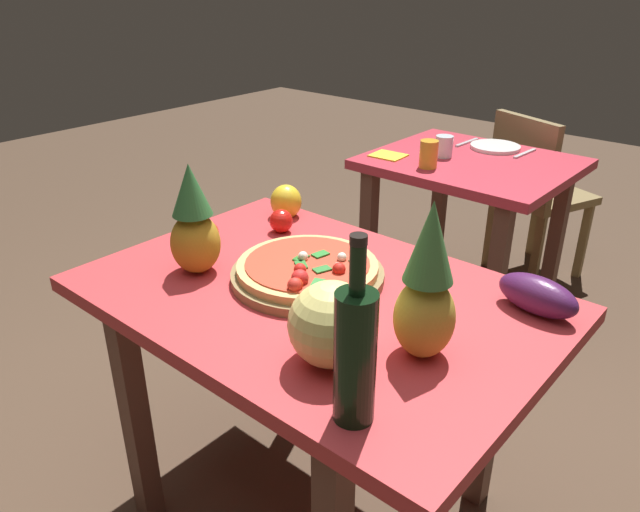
% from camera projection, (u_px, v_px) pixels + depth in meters
% --- Properties ---
extents(ground_plane, '(10.00, 10.00, 0.00)m').
position_uv_depth(ground_plane, '(316.00, 505.00, 1.86)').
color(ground_plane, '#4C3828').
extents(display_table, '(1.17, 0.80, 0.75)m').
position_uv_depth(display_table, '(316.00, 325.00, 1.57)').
color(display_table, brown).
rests_on(display_table, ground_plane).
extents(background_table, '(0.82, 0.71, 0.75)m').
position_uv_depth(background_table, '(469.00, 189.00, 2.63)').
color(background_table, brown).
rests_on(background_table, ground_plane).
extents(dining_chair, '(0.52, 0.52, 0.85)m').
position_uv_depth(dining_chair, '(534.00, 188.00, 3.05)').
color(dining_chair, olive).
rests_on(dining_chair, ground_plane).
extents(pizza_board, '(0.40, 0.40, 0.02)m').
position_uv_depth(pizza_board, '(308.00, 275.00, 1.58)').
color(pizza_board, olive).
rests_on(pizza_board, display_table).
extents(pizza, '(0.37, 0.37, 0.06)m').
position_uv_depth(pizza, '(308.00, 267.00, 1.57)').
color(pizza, '#E0AB63').
rests_on(pizza, pizza_board).
extents(wine_bottle, '(0.08, 0.08, 0.36)m').
position_uv_depth(wine_bottle, '(355.00, 354.00, 1.05)').
color(wine_bottle, black).
rests_on(wine_bottle, display_table).
extents(pineapple_left, '(0.13, 0.13, 0.35)m').
position_uv_depth(pineapple_left, '(427.00, 290.00, 1.22)').
color(pineapple_left, gold).
rests_on(pineapple_left, display_table).
extents(pineapple_right, '(0.13, 0.13, 0.30)m').
position_uv_depth(pineapple_right, '(194.00, 225.00, 1.57)').
color(pineapple_right, '#B08522').
rests_on(pineapple_right, display_table).
extents(melon, '(0.18, 0.18, 0.18)m').
position_uv_depth(melon, '(331.00, 324.00, 1.22)').
color(melon, '#E7D977').
rests_on(melon, display_table).
extents(bell_pepper, '(0.10, 0.10, 0.11)m').
position_uv_depth(bell_pepper, '(286.00, 202.00, 1.97)').
color(bell_pepper, yellow).
rests_on(bell_pepper, display_table).
extents(eggplant, '(0.21, 0.11, 0.09)m').
position_uv_depth(eggplant, '(538.00, 295.00, 1.42)').
color(eggplant, '#491C4D').
rests_on(eggplant, display_table).
extents(tomato_by_bottle, '(0.07, 0.07, 0.07)m').
position_uv_depth(tomato_by_bottle, '(207.00, 233.00, 1.78)').
color(tomato_by_bottle, red).
rests_on(tomato_by_bottle, display_table).
extents(tomato_at_corner, '(0.07, 0.07, 0.07)m').
position_uv_depth(tomato_at_corner, '(281.00, 221.00, 1.86)').
color(tomato_at_corner, red).
rests_on(tomato_at_corner, display_table).
extents(drinking_glass_juice, '(0.07, 0.07, 0.11)m').
position_uv_depth(drinking_glass_juice, '(429.00, 154.00, 2.44)').
color(drinking_glass_juice, gold).
rests_on(drinking_glass_juice, background_table).
extents(drinking_glass_water, '(0.07, 0.07, 0.09)m').
position_uv_depth(drinking_glass_water, '(444.00, 146.00, 2.59)').
color(drinking_glass_water, silver).
rests_on(drinking_glass_water, background_table).
extents(dinner_plate, '(0.22, 0.22, 0.02)m').
position_uv_depth(dinner_plate, '(495.00, 147.00, 2.72)').
color(dinner_plate, white).
rests_on(dinner_plate, background_table).
extents(fork_utensil, '(0.03, 0.18, 0.01)m').
position_uv_depth(fork_utensil, '(467.00, 142.00, 2.80)').
color(fork_utensil, silver).
rests_on(fork_utensil, background_table).
extents(knife_utensil, '(0.03, 0.18, 0.01)m').
position_uv_depth(knife_utensil, '(525.00, 153.00, 2.64)').
color(knife_utensil, silver).
rests_on(knife_utensil, background_table).
extents(napkin_folded, '(0.15, 0.13, 0.01)m').
position_uv_depth(napkin_folded, '(388.00, 155.00, 2.61)').
color(napkin_folded, yellow).
rests_on(napkin_folded, background_table).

